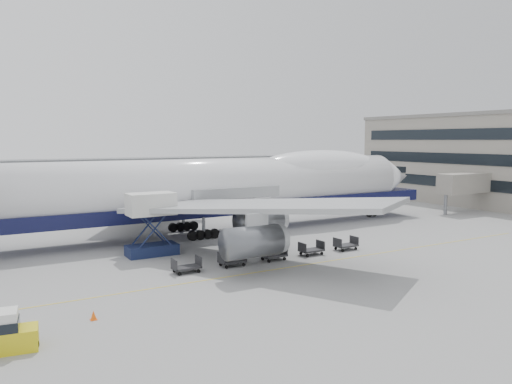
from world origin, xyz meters
TOP-DOWN VIEW (x-y plane):
  - ground at (0.00, 0.00)m, footprint 260.00×260.00m
  - apron_line at (0.00, -6.00)m, footprint 60.00×0.15m
  - hangar at (-10.00, 70.00)m, footprint 110.00×8.00m
  - airliner at (0.64, 12.00)m, footprint 67.00×55.30m
  - catering_truck at (-10.50, 4.52)m, footprint 4.81×3.37m
  - baggage_tug at (-24.35, -12.86)m, footprint 3.18×2.00m
  - traffic_cone at (-19.30, -10.46)m, footprint 0.41×0.41m
  - dolly_0 at (-10.08, -3.12)m, footprint 2.30×1.35m
  - dolly_1 at (-5.75, -3.12)m, footprint 2.30×1.35m
  - dolly_2 at (-1.42, -3.12)m, footprint 2.30×1.35m
  - dolly_3 at (2.90, -3.12)m, footprint 2.30×1.35m
  - dolly_4 at (7.23, -3.12)m, footprint 2.30×1.35m

SIDE VIEW (x-z plane):
  - ground at x=0.00m, z-range 0.00..0.00m
  - apron_line at x=0.00m, z-range 0.00..0.01m
  - traffic_cone at x=-19.30m, z-range -0.02..0.59m
  - dolly_0 at x=-10.08m, z-range -0.12..1.18m
  - dolly_1 at x=-5.75m, z-range -0.12..1.18m
  - dolly_2 at x=-1.42m, z-range -0.12..1.18m
  - dolly_3 at x=2.90m, z-range -0.12..1.18m
  - dolly_4 at x=7.23m, z-range -0.12..1.18m
  - baggage_tug at x=-24.35m, z-range -0.12..2.06m
  - catering_truck at x=-10.50m, z-range 0.41..6.46m
  - hangar at x=-10.00m, z-range 0.00..7.00m
  - airliner at x=0.64m, z-range -4.37..15.61m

